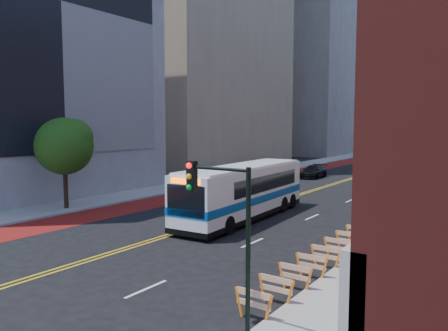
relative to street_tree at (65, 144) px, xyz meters
name	(u,v)px	position (x,y,z in m)	size (l,w,h in m)	color
ground	(104,255)	(11.24, -6.04, -4.91)	(160.00, 160.00, 0.00)	black
sidewalk_left	(235,177)	(-0.76, 23.96, -4.84)	(4.00, 140.00, 0.15)	gray
bus_lane_paint	(263,180)	(3.14, 23.96, -4.91)	(3.60, 140.00, 0.01)	maroon
center_line_inner	(329,185)	(11.06, 23.96, -4.91)	(0.14, 140.00, 0.01)	gold
center_line_outer	(332,185)	(11.42, 23.96, -4.91)	(0.14, 140.00, 0.01)	gold
lane_dashes	(396,180)	(16.04, 31.96, -4.90)	(0.14, 98.20, 0.01)	silver
grey_building_left	(12,25)	(-9.66, 1.96, 10.10)	(14.10, 24.00, 30.00)	gray
midrise_left_far	(309,5)	(-12.76, 71.96, 27.59)	(20.00, 26.00, 65.00)	slate
construction_barriers	(319,258)	(20.84, -2.62, -4.24)	(1.42, 10.91, 1.00)	orange
street_tree	(65,144)	(0.00, 0.00, 0.00)	(4.20, 4.20, 6.70)	black
traffic_signal	(222,215)	(20.66, -9.55, -1.19)	(2.21, 0.34, 5.07)	black
transit_bus	(244,191)	(12.41, 4.98, -3.02)	(3.64, 13.29, 3.61)	silver
car_a	(223,181)	(3.40, 15.54, -4.11)	(1.90, 4.72, 1.61)	black
car_b	(254,177)	(3.90, 20.68, -4.25)	(1.41, 4.04, 1.33)	black
car_c	(313,172)	(7.22, 28.96, -4.17)	(2.09, 5.14, 1.49)	black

